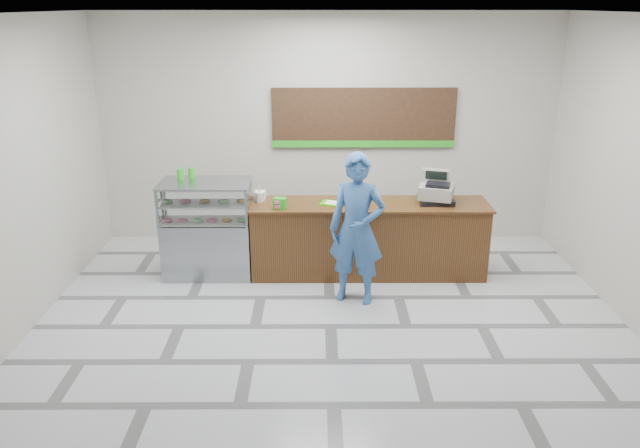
{
  "coord_description": "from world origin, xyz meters",
  "views": [
    {
      "loc": [
        -0.15,
        -6.52,
        3.6
      ],
      "look_at": [
        -0.12,
        0.9,
        0.96
      ],
      "focal_mm": 35.0,
      "sensor_mm": 36.0,
      "label": 1
    }
  ],
  "objects_px": {
    "sales_counter": "(368,239)",
    "display_case": "(208,228)",
    "customer": "(357,229)",
    "cash_register": "(436,191)",
    "serving_tray": "(333,203)"
  },
  "relations": [
    {
      "from": "sales_counter",
      "to": "display_case",
      "type": "distance_m",
      "value": 2.23
    },
    {
      "from": "display_case",
      "to": "customer",
      "type": "xyz_separation_m",
      "value": [
        2.0,
        -0.83,
        0.28
      ]
    },
    {
      "from": "cash_register",
      "to": "customer",
      "type": "height_order",
      "value": "customer"
    },
    {
      "from": "display_case",
      "to": "serving_tray",
      "type": "relative_size",
      "value": 3.43
    },
    {
      "from": "display_case",
      "to": "serving_tray",
      "type": "distance_m",
      "value": 1.76
    },
    {
      "from": "display_case",
      "to": "customer",
      "type": "bearing_deg",
      "value": -22.5
    },
    {
      "from": "sales_counter",
      "to": "serving_tray",
      "type": "distance_m",
      "value": 0.72
    },
    {
      "from": "cash_register",
      "to": "customer",
      "type": "relative_size",
      "value": 0.3
    },
    {
      "from": "serving_tray",
      "to": "customer",
      "type": "height_order",
      "value": "customer"
    },
    {
      "from": "display_case",
      "to": "customer",
      "type": "relative_size",
      "value": 0.69
    },
    {
      "from": "sales_counter",
      "to": "customer",
      "type": "xyz_separation_m",
      "value": [
        -0.22,
        -0.83,
        0.44
      ]
    },
    {
      "from": "cash_register",
      "to": "serving_tray",
      "type": "xyz_separation_m",
      "value": [
        -1.41,
        -0.1,
        -0.15
      ]
    },
    {
      "from": "sales_counter",
      "to": "serving_tray",
      "type": "xyz_separation_m",
      "value": [
        -0.5,
        -0.03,
        0.52
      ]
    },
    {
      "from": "serving_tray",
      "to": "cash_register",
      "type": "bearing_deg",
      "value": 24.55
    },
    {
      "from": "serving_tray",
      "to": "display_case",
      "type": "bearing_deg",
      "value": -160.4
    }
  ]
}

